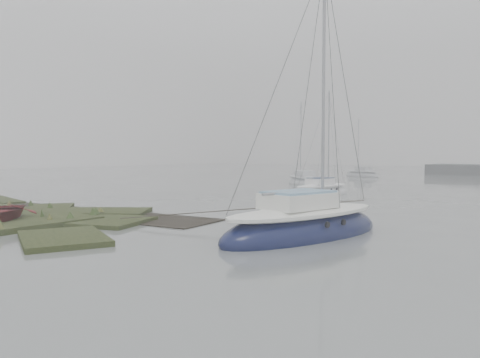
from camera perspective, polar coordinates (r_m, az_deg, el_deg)
name	(u,v)px	position (r m, az deg, el deg)	size (l,w,h in m)	color
ground	(382,187)	(41.62, 16.87, -0.95)	(160.00, 160.00, 0.00)	slate
sailboat_main	(304,228)	(16.03, 7.84, -5.89)	(3.95, 7.53, 10.13)	#0F1438
sailboat_white	(322,192)	(32.57, 9.97, -1.51)	(2.70, 5.73, 7.77)	silver
sailboat_far_a	(304,182)	(43.40, 7.78, -0.35)	(5.79, 5.12, 8.26)	silver
sailboat_far_c	(362,175)	(60.32, 14.65, 0.51)	(5.88, 4.27, 7.99)	#A0A4AA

